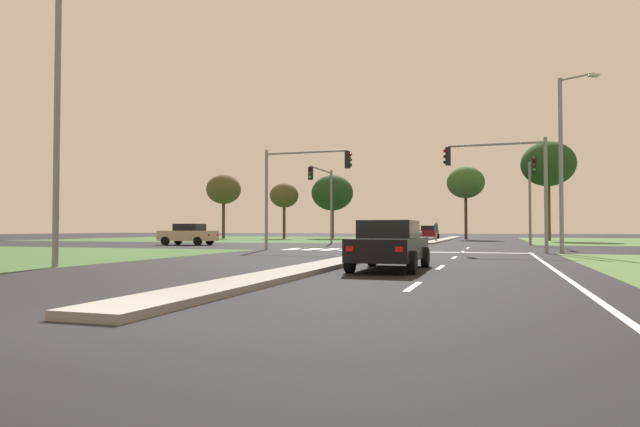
# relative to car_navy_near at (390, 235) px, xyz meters

# --- Properties ---
(ground_plane) EXTENTS (200.00, 200.00, 0.00)m
(ground_plane) POSITION_rel_car_navy_near_xyz_m (1.73, -1.16, -0.76)
(ground_plane) COLOR black
(grass_verge_far_left) EXTENTS (35.00, 35.00, 0.01)m
(grass_verge_far_left) POSITION_rel_car_navy_near_xyz_m (-23.77, 23.34, -0.76)
(grass_verge_far_left) COLOR #385B2D
(grass_verge_far_left) RESTS_ON ground
(median_island_near) EXTENTS (1.20, 22.00, 0.14)m
(median_island_near) POSITION_rel_car_navy_near_xyz_m (1.73, -20.16, -0.69)
(median_island_near) COLOR gray
(median_island_near) RESTS_ON ground
(median_island_far) EXTENTS (1.20, 36.00, 0.14)m
(median_island_far) POSITION_rel_car_navy_near_xyz_m (1.73, 23.84, -0.69)
(median_island_far) COLOR gray
(median_island_far) RESTS_ON ground
(lane_dash_near) EXTENTS (0.14, 2.00, 0.01)m
(lane_dash_near) POSITION_rel_car_navy_near_xyz_m (5.23, -25.36, -0.76)
(lane_dash_near) COLOR silver
(lane_dash_near) RESTS_ON ground
(lane_dash_second) EXTENTS (0.14, 2.00, 0.01)m
(lane_dash_second) POSITION_rel_car_navy_near_xyz_m (5.23, -19.36, -0.76)
(lane_dash_second) COLOR silver
(lane_dash_second) RESTS_ON ground
(lane_dash_third) EXTENTS (0.14, 2.00, 0.01)m
(lane_dash_third) POSITION_rel_car_navy_near_xyz_m (5.23, -13.36, -0.76)
(lane_dash_third) COLOR silver
(lane_dash_third) RESTS_ON ground
(lane_dash_fourth) EXTENTS (0.14, 2.00, 0.01)m
(lane_dash_fourth) POSITION_rel_car_navy_near_xyz_m (5.23, -7.36, -0.76)
(lane_dash_fourth) COLOR silver
(lane_dash_fourth) RESTS_ON ground
(lane_dash_fifth) EXTENTS (0.14, 2.00, 0.01)m
(lane_dash_fifth) POSITION_rel_car_navy_near_xyz_m (5.23, -1.36, -0.76)
(lane_dash_fifth) COLOR silver
(lane_dash_fifth) RESTS_ON ground
(edge_line_right) EXTENTS (0.14, 24.00, 0.01)m
(edge_line_right) POSITION_rel_car_navy_near_xyz_m (8.58, -19.16, -0.76)
(edge_line_right) COLOR silver
(edge_line_right) RESTS_ON ground
(stop_bar_near) EXTENTS (6.40, 0.50, 0.01)m
(stop_bar_near) POSITION_rel_car_navy_near_xyz_m (5.53, -8.16, -0.76)
(stop_bar_near) COLOR silver
(stop_bar_near) RESTS_ON ground
(crosswalk_bar_near) EXTENTS (0.70, 2.80, 0.01)m
(crosswalk_bar_near) POSITION_rel_car_navy_near_xyz_m (-4.67, -6.36, -0.76)
(crosswalk_bar_near) COLOR silver
(crosswalk_bar_near) RESTS_ON ground
(crosswalk_bar_second) EXTENTS (0.70, 2.80, 0.01)m
(crosswalk_bar_second) POSITION_rel_car_navy_near_xyz_m (-3.52, -6.36, -0.76)
(crosswalk_bar_second) COLOR silver
(crosswalk_bar_second) RESTS_ON ground
(crosswalk_bar_third) EXTENTS (0.70, 2.80, 0.01)m
(crosswalk_bar_third) POSITION_rel_car_navy_near_xyz_m (-2.37, -6.36, -0.76)
(crosswalk_bar_third) COLOR silver
(crosswalk_bar_third) RESTS_ON ground
(crosswalk_bar_fourth) EXTENTS (0.70, 2.80, 0.01)m
(crosswalk_bar_fourth) POSITION_rel_car_navy_near_xyz_m (-1.22, -6.36, -0.76)
(crosswalk_bar_fourth) COLOR silver
(crosswalk_bar_fourth) RESTS_ON ground
(crosswalk_bar_fifth) EXTENTS (0.70, 2.80, 0.01)m
(crosswalk_bar_fifth) POSITION_rel_car_navy_near_xyz_m (-0.07, -6.36, -0.76)
(crosswalk_bar_fifth) COLOR silver
(crosswalk_bar_fifth) RESTS_ON ground
(crosswalk_bar_sixth) EXTENTS (0.70, 2.80, 0.01)m
(crosswalk_bar_sixth) POSITION_rel_car_navy_near_xyz_m (1.08, -6.36, -0.76)
(crosswalk_bar_sixth) COLOR silver
(crosswalk_bar_sixth) RESTS_ON ground
(crosswalk_bar_seventh) EXTENTS (0.70, 2.80, 0.01)m
(crosswalk_bar_seventh) POSITION_rel_car_navy_near_xyz_m (2.23, -6.36, -0.76)
(crosswalk_bar_seventh) COLOR silver
(crosswalk_bar_seventh) RESTS_ON ground
(car_navy_near) EXTENTS (4.17, 2.03, 1.49)m
(car_navy_near) POSITION_rel_car_navy_near_xyz_m (0.00, 0.00, 0.00)
(car_navy_near) COLOR #161E47
(car_navy_near) RESTS_ON ground
(car_beige_second) EXTENTS (4.34, 1.96, 1.60)m
(car_beige_second) POSITION_rel_car_navy_near_xyz_m (-15.16, -1.18, 0.05)
(car_beige_second) COLOR #BCAD8E
(car_beige_second) RESTS_ON ground
(car_maroon_third) EXTENTS (2.10, 4.15, 1.58)m
(car_maroon_third) POSITION_rel_car_navy_near_xyz_m (-0.49, 27.12, 0.04)
(car_maroon_third) COLOR maroon
(car_maroon_third) RESTS_ON ground
(car_white_fourth) EXTENTS (2.05, 4.33, 1.54)m
(car_white_fourth) POSITION_rel_car_navy_near_xyz_m (-0.48, 11.38, 0.03)
(car_white_fourth) COLOR silver
(car_white_fourth) RESTS_ON ground
(car_black_fifth) EXTENTS (1.96, 4.55, 1.48)m
(car_black_fifth) POSITION_rel_car_navy_near_xyz_m (3.89, -20.84, -0.00)
(car_black_fifth) COLOR black
(car_black_fifth) RESTS_ON ground
(traffic_signal_far_right) EXTENTS (0.32, 5.02, 6.12)m
(traffic_signal_far_right) POSITION_rel_car_navy_near_xyz_m (9.33, 3.70, 3.45)
(traffic_signal_far_right) COLOR gray
(traffic_signal_far_right) RESTS_ON ground
(traffic_signal_near_right) EXTENTS (5.12, 0.32, 5.83)m
(traffic_signal_near_right) POSITION_rel_car_navy_near_xyz_m (7.51, -7.76, 3.27)
(traffic_signal_near_right) COLOR gray
(traffic_signal_near_right) RESTS_ON ground
(traffic_signal_near_left) EXTENTS (5.28, 0.32, 5.87)m
(traffic_signal_near_left) POSITION_rel_car_navy_near_xyz_m (-3.98, -7.76, 3.31)
(traffic_signal_near_left) COLOR gray
(traffic_signal_near_left) RESTS_ON ground
(traffic_signal_far_left) EXTENTS (0.32, 5.55, 6.04)m
(traffic_signal_far_left) POSITION_rel_car_navy_near_xyz_m (-5.87, 3.48, 3.43)
(traffic_signal_far_left) COLOR gray
(traffic_signal_far_left) RESTS_ON ground
(street_lamp_near) EXTENTS (0.56, 2.55, 10.39)m
(street_lamp_near) POSITION_rel_car_navy_near_xyz_m (-6.56, -23.24, 5.01)
(street_lamp_near) COLOR gray
(street_lamp_near) RESTS_ON ground
(street_lamp_second) EXTENTS (1.78, 1.09, 8.72)m
(street_lamp_second) POSITION_rel_car_navy_near_xyz_m (10.17, -7.95, 4.10)
(street_lamp_second) COLOR gray
(street_lamp_second) RESTS_ON ground
(pedestrian_at_median) EXTENTS (0.34, 0.34, 1.72)m
(pedestrian_at_median) POSITION_rel_car_navy_near_xyz_m (1.82, 12.75, 0.42)
(pedestrian_at_median) COLOR #9E8966
(pedestrian_at_median) RESTS_ON median_island_far
(treeline_near) EXTENTS (4.27, 4.27, 7.92)m
(treeline_near) POSITION_rel_car_navy_near_xyz_m (-25.13, 23.09, 5.30)
(treeline_near) COLOR #423323
(treeline_near) RESTS_ON ground
(treeline_second) EXTENTS (3.50, 3.50, 6.76)m
(treeline_second) POSITION_rel_car_navy_near_xyz_m (-17.57, 24.37, 4.47)
(treeline_second) COLOR #423323
(treeline_second) RESTS_ON ground
(treeline_third) EXTENTS (5.22, 5.22, 7.93)m
(treeline_third) POSITION_rel_car_navy_near_xyz_m (-12.53, 28.00, 4.93)
(treeline_third) COLOR #423323
(treeline_third) RESTS_ON ground
(treeline_fourth) EXTENTS (4.22, 4.22, 8.28)m
(treeline_fourth) POSITION_rel_car_navy_near_xyz_m (3.74, 26.42, 5.68)
(treeline_fourth) COLOR #423323
(treeline_fourth) RESTS_ON ground
(treeline_fifth) EXTENTS (5.36, 5.36, 10.12)m
(treeline_fifth) POSITION_rel_car_navy_near_xyz_m (12.09, 22.61, 7.05)
(treeline_fifth) COLOR #423323
(treeline_fifth) RESTS_ON ground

